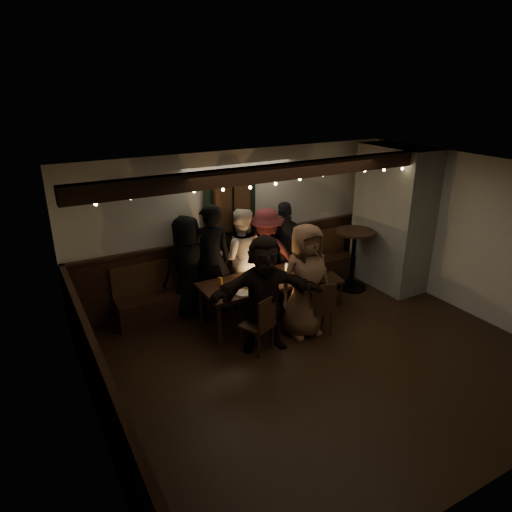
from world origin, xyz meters
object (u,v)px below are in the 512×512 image
person_a (188,267)px  person_f (264,293)px  person_b (211,260)px  chair_near_left (262,321)px  chair_near_right (320,306)px  high_top (354,252)px  person_e (285,249)px  chair_end (322,274)px  person_c (241,257)px  dining_table (262,284)px  person_d (266,255)px  person_g (305,281)px

person_a → person_f: 1.58m
person_b → chair_near_left: bearing=103.3°
person_f → chair_near_right: bearing=8.3°
chair_near_right → high_top: bearing=35.0°
chair_near_right → person_e: 1.60m
chair_end → person_a: 2.28m
person_a → person_c: (0.94, -0.04, 0.00)m
high_top → person_e: bearing=160.0°
dining_table → person_a: (-0.95, 0.76, 0.20)m
person_d → chair_near_left: bearing=77.8°
person_a → person_f: (0.59, -1.46, 0.01)m
chair_near_right → person_e: (0.33, 1.52, 0.36)m
dining_table → person_b: 0.92m
dining_table → high_top: high_top is taller
chair_end → person_d: bearing=139.1°
person_c → person_d: 0.45m
person_d → person_g: (-0.09, -1.30, 0.05)m
chair_end → chair_near_left: bearing=-154.1°
chair_end → person_e: (-0.31, 0.72, 0.29)m
person_c → high_top: bearing=-170.3°
person_e → person_b: bearing=22.0°
person_f → person_a: bearing=128.1°
person_b → chair_near_right: bearing=136.2°
person_d → person_e: person_e is taller
person_a → person_c: 0.94m
high_top → person_e: 1.30m
high_top → person_g: 1.98m
person_c → person_e: size_ratio=1.00×
chair_end → person_d: size_ratio=0.60×
high_top → person_d: 1.70m
dining_table → person_f: (-0.36, -0.70, 0.21)m
person_e → person_g: size_ratio=0.97×
person_b → person_d: person_b is taller
high_top → person_c: bearing=167.4°
high_top → person_e: (-1.22, 0.44, 0.14)m
chair_end → person_d: (-0.74, 0.64, 0.27)m
person_b → person_e: 1.46m
person_b → person_a: bearing=-9.4°
person_b → person_c: size_ratio=1.10×
chair_end → person_c: bearing=148.0°
high_top → person_f: bearing=-158.7°
chair_near_left → person_c: person_c is taller
person_c → person_e: 0.88m
chair_near_right → person_g: bearing=142.2°
chair_near_right → person_d: 1.49m
chair_near_left → chair_end: bearing=25.9°
chair_near_left → person_a: (-0.48, 1.58, 0.35)m
chair_near_right → person_b: (-1.13, 1.47, 0.45)m
chair_end → person_f: bearing=-156.1°
person_a → person_c: person_c is taller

